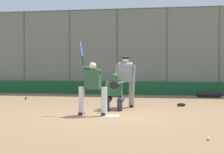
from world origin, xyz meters
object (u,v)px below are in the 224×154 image
Objects in this scene: catcher_behind_plate at (115,91)px; batter_at_plate at (92,86)px; baseball_loose at (208,139)px; equipment_bag_dugout_side at (209,94)px; spare_bat_near_backstop at (26,98)px; umpire_home at (126,80)px; fielding_glove_on_dirt at (181,105)px.

batter_at_plate is at bearing 73.70° from catcher_behind_plate.
baseball_loose is 9.65m from equipment_bag_dugout_side.
equipment_bag_dugout_side is (-7.57, -2.14, 0.09)m from spare_bat_near_backstop.
catcher_behind_plate is 1.06× the size of equipment_bag_dugout_side.
baseball_loose is at bearing 138.50° from batter_at_plate.
catcher_behind_plate is 0.92m from umpire_home.
equipment_bag_dugout_side reaches higher than baseball_loose.
fielding_glove_on_dirt is at bearing -84.75° from baseball_loose.
fielding_glove_on_dirt is 4.10× the size of baseball_loose.
catcher_behind_plate is 0.68× the size of umpire_home.
catcher_behind_plate is (-0.39, -1.29, -0.21)m from batter_at_plate.
baseball_loose is (-6.94, 7.49, 0.00)m from spare_bat_near_backstop.
catcher_behind_plate is 5.03m from baseball_loose.
spare_bat_near_backstop is at bearing -35.57° from catcher_behind_plate.
umpire_home reaches higher than spare_bat_near_backstop.
umpire_home is (-0.61, -2.13, 0.10)m from batter_at_plate.
spare_bat_near_backstop is (4.58, -2.36, -0.88)m from umpire_home.
catcher_behind_plate is 5.44m from spare_bat_near_backstop.
spare_bat_near_backstop is (4.36, -3.20, -0.57)m from catcher_behind_plate.
umpire_home is at bearing 56.42° from equipment_bag_dugout_side.
spare_bat_near_backstop is at bearing 15.77° from equipment_bag_dugout_side.
batter_at_plate is 3.80m from fielding_glove_on_dirt.
batter_at_plate reaches higher than baseball_loose.
equipment_bag_dugout_side reaches higher than spare_bat_near_backstop.
fielding_glove_on_dirt reaches higher than baseball_loose.
baseball_loose is (-2.97, 3.00, -0.77)m from batter_at_plate.
catcher_behind_plate is at bearing -147.98° from spare_bat_near_backstop.
spare_bat_near_backstop is 2.54× the size of fielding_glove_on_dirt.
catcher_behind_plate reaches higher than equipment_bag_dugout_side.
batter_at_plate is at bearing -160.21° from spare_bat_near_backstop.
batter_at_plate is at bearing 70.55° from umpire_home.
umpire_home is at bearing -65.35° from baseball_loose.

